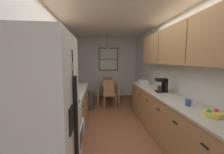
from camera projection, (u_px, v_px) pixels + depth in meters
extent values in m
plane|color=brown|center=(113.00, 120.00, 3.72)|extent=(12.00, 12.00, 0.00)
cube|color=silver|center=(59.00, 73.00, 3.43)|extent=(0.10, 9.00, 2.55)
cube|color=silver|center=(164.00, 72.00, 3.71)|extent=(0.10, 9.00, 2.55)
cube|color=silver|center=(107.00, 68.00, 6.19)|extent=(4.40, 0.10, 2.55)
cube|color=white|center=(113.00, 19.00, 3.42)|extent=(4.40, 9.00, 0.08)
cube|color=white|center=(38.00, 133.00, 1.30)|extent=(0.67, 0.74, 1.82)
cube|color=black|center=(75.00, 136.00, 1.34)|extent=(0.01, 0.01, 1.64)
cube|color=black|center=(76.00, 138.00, 1.30)|extent=(0.02, 0.02, 1.16)
cube|color=black|center=(77.00, 134.00, 1.38)|extent=(0.02, 0.02, 1.16)
cube|color=black|center=(71.00, 120.00, 1.16)|extent=(0.01, 0.15, 0.22)
cube|color=beige|center=(72.00, 66.00, 1.22)|extent=(0.01, 0.05, 0.07)
cube|color=silver|center=(58.00, 138.00, 2.06)|extent=(0.62, 0.66, 0.90)
cube|color=black|center=(80.00, 138.00, 2.10)|extent=(0.01, 0.46, 0.30)
cube|color=silver|center=(82.00, 125.00, 2.07)|extent=(0.02, 0.53, 0.02)
cube|color=black|center=(57.00, 107.00, 2.01)|extent=(0.59, 0.62, 0.02)
cube|color=silver|center=(36.00, 102.00, 1.97)|extent=(0.06, 0.66, 0.20)
cylinder|color=#2D2D2D|center=(43.00, 110.00, 1.85)|extent=(0.15, 0.15, 0.01)
cylinder|color=#2D2D2D|center=(50.00, 104.00, 2.13)|extent=(0.15, 0.15, 0.01)
cylinder|color=#2D2D2D|center=(65.00, 110.00, 1.88)|extent=(0.15, 0.15, 0.01)
cylinder|color=#2D2D2D|center=(69.00, 103.00, 2.16)|extent=(0.15, 0.15, 0.01)
cube|color=silver|center=(45.00, 56.00, 1.91)|extent=(0.38, 0.60, 0.36)
cube|color=black|center=(59.00, 56.00, 1.87)|extent=(0.01, 0.36, 0.23)
cube|color=#2D2D33|center=(64.00, 56.00, 2.13)|extent=(0.01, 0.12, 0.23)
cube|color=#A87A4C|center=(73.00, 109.00, 3.33)|extent=(0.60, 1.89, 0.87)
cube|color=#B7B2A3|center=(72.00, 90.00, 3.28)|extent=(0.63, 1.91, 0.03)
cube|color=black|center=(83.00, 106.00, 2.71)|extent=(0.02, 0.10, 0.01)
cube|color=black|center=(86.00, 98.00, 3.33)|extent=(0.02, 0.10, 0.01)
cube|color=black|center=(88.00, 92.00, 3.96)|extent=(0.02, 0.10, 0.01)
cube|color=#A87A4C|center=(64.00, 50.00, 3.11)|extent=(0.32, 1.99, 0.66)
cube|color=#2D2319|center=(69.00, 49.00, 2.80)|extent=(0.01, 0.01, 0.60)
cube|color=#2D2319|center=(74.00, 51.00, 3.45)|extent=(0.01, 0.01, 0.60)
cube|color=#A87A4C|center=(166.00, 116.00, 2.89)|extent=(0.60, 3.37, 0.87)
cube|color=#B7B2A3|center=(167.00, 95.00, 2.84)|extent=(0.63, 3.39, 0.03)
cube|color=black|center=(205.00, 146.00, 1.44)|extent=(0.02, 0.10, 0.01)
cube|color=black|center=(175.00, 122.00, 2.00)|extent=(0.02, 0.10, 0.01)
cube|color=black|center=(158.00, 109.00, 2.55)|extent=(0.02, 0.10, 0.01)
cube|color=black|center=(147.00, 100.00, 3.11)|extent=(0.02, 0.10, 0.01)
cube|color=black|center=(140.00, 94.00, 3.66)|extent=(0.02, 0.10, 0.01)
cube|color=black|center=(134.00, 90.00, 4.21)|extent=(0.02, 0.10, 0.01)
cube|color=#A87A4C|center=(178.00, 45.00, 2.69)|extent=(0.32, 3.07, 0.74)
cube|color=#2D2319|center=(186.00, 42.00, 2.17)|extent=(0.01, 0.01, 0.68)
cube|color=#2D2319|center=(158.00, 48.00, 3.17)|extent=(0.01, 0.01, 0.68)
cube|color=#A87F51|center=(108.00, 83.00, 5.30)|extent=(0.80, 0.78, 0.03)
cube|color=#A87F51|center=(98.00, 95.00, 4.95)|extent=(0.06, 0.06, 0.72)
cube|color=#A87F51|center=(119.00, 95.00, 5.02)|extent=(0.06, 0.06, 0.72)
cube|color=#A87F51|center=(98.00, 91.00, 5.67)|extent=(0.06, 0.06, 0.72)
cube|color=#A87F51|center=(116.00, 90.00, 5.74)|extent=(0.06, 0.06, 0.72)
cube|color=#A87A4C|center=(109.00, 95.00, 4.67)|extent=(0.42, 0.42, 0.04)
cube|color=#A87A4C|center=(109.00, 87.00, 4.82)|extent=(0.37, 0.05, 0.45)
cylinder|color=#A87A4C|center=(116.00, 103.00, 4.55)|extent=(0.04, 0.04, 0.43)
cylinder|color=#A87A4C|center=(105.00, 103.00, 4.49)|extent=(0.04, 0.04, 0.43)
cylinder|color=#A87A4C|center=(114.00, 100.00, 4.91)|extent=(0.04, 0.04, 0.43)
cylinder|color=#A87A4C|center=(104.00, 100.00, 4.85)|extent=(0.04, 0.04, 0.43)
cube|color=#A87A4C|center=(108.00, 87.00, 6.00)|extent=(0.42, 0.42, 0.04)
cube|color=#A87A4C|center=(108.00, 82.00, 5.80)|extent=(0.37, 0.05, 0.45)
cylinder|color=#A87A4C|center=(104.00, 91.00, 6.20)|extent=(0.04, 0.04, 0.43)
cylinder|color=#A87A4C|center=(112.00, 91.00, 6.22)|extent=(0.04, 0.04, 0.43)
cylinder|color=#A87A4C|center=(104.00, 93.00, 5.84)|extent=(0.04, 0.04, 0.43)
cylinder|color=#A87A4C|center=(112.00, 93.00, 5.86)|extent=(0.04, 0.04, 0.43)
cylinder|color=black|center=(107.00, 41.00, 5.12)|extent=(0.01, 0.01, 0.48)
cone|color=beige|center=(107.00, 49.00, 5.15)|extent=(0.26, 0.26, 0.10)
sphere|color=white|center=(107.00, 48.00, 5.15)|extent=(0.06, 0.06, 0.06)
cube|color=brown|center=(109.00, 59.00, 6.08)|extent=(0.83, 0.04, 0.98)
cube|color=silver|center=(109.00, 59.00, 6.07)|extent=(0.75, 0.01, 0.90)
cube|color=brown|center=(109.00, 59.00, 6.07)|extent=(0.75, 0.02, 0.03)
cylinder|color=#3F3F42|center=(89.00, 100.00, 4.57)|extent=(0.33, 0.33, 0.60)
cylinder|color=red|center=(64.00, 94.00, 2.50)|extent=(0.12, 0.12, 0.16)
cylinder|color=white|center=(64.00, 89.00, 2.49)|extent=(0.12, 0.12, 0.02)
cube|color=silver|center=(84.00, 128.00, 2.25)|extent=(0.02, 0.16, 0.24)
cube|color=black|center=(161.00, 91.00, 3.04)|extent=(0.22, 0.18, 0.02)
cube|color=black|center=(165.00, 85.00, 3.04)|extent=(0.06, 0.18, 0.30)
cube|color=black|center=(161.00, 80.00, 3.02)|extent=(0.22, 0.18, 0.06)
cylinder|color=#331E14|center=(160.00, 88.00, 3.03)|extent=(0.11, 0.11, 0.11)
cylinder|color=#335999|center=(188.00, 102.00, 2.11)|extent=(0.08, 0.08, 0.10)
torus|color=#335999|center=(191.00, 102.00, 2.11)|extent=(0.05, 0.01, 0.05)
cylinder|color=#E5D14C|center=(213.00, 114.00, 1.71)|extent=(0.21, 0.21, 0.06)
cylinder|color=black|center=(213.00, 113.00, 1.71)|extent=(0.17, 0.17, 0.03)
sphere|color=red|center=(216.00, 111.00, 1.71)|extent=(0.06, 0.06, 0.06)
sphere|color=green|center=(209.00, 111.00, 1.70)|extent=(0.06, 0.06, 0.06)
cube|color=silver|center=(143.00, 82.00, 4.23)|extent=(0.28, 0.34, 0.10)
cylinder|color=silver|center=(109.00, 82.00, 5.25)|extent=(0.21, 0.21, 0.06)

